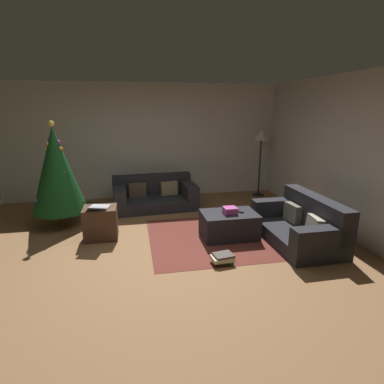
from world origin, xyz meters
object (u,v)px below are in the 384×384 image
at_px(couch_right, 302,224).
at_px(laptop, 98,205).
at_px(couch_left, 154,195).
at_px(corner_lamp, 261,140).
at_px(tv_remote, 239,211).
at_px(side_table, 101,223).
at_px(ottoman, 229,225).
at_px(christmas_tree, 57,170).
at_px(book_stack, 223,258).
at_px(gift_box, 230,211).

distance_m(couch_right, laptop, 3.23).
bearing_deg(couch_left, corner_lamp, -174.97).
distance_m(tv_remote, side_table, 2.25).
bearing_deg(side_table, ottoman, -9.31).
xyz_separation_m(christmas_tree, book_stack, (2.44, -1.93, -0.95)).
xyz_separation_m(gift_box, tv_remote, (0.17, 0.06, -0.04)).
relative_size(gift_box, side_table, 0.39).
bearing_deg(couch_right, christmas_tree, 68.94).
height_order(couch_left, couch_right, couch_right).
bearing_deg(side_table, couch_left, 57.71).
bearing_deg(christmas_tree, couch_right, -20.45).
bearing_deg(christmas_tree, laptop, -46.90).
xyz_separation_m(couch_right, christmas_tree, (-3.87, 1.44, 0.74)).
relative_size(gift_box, corner_lamp, 0.13).
xyz_separation_m(tv_remote, book_stack, (-0.53, -0.89, -0.35)).
distance_m(couch_left, laptop, 1.90).
distance_m(ottoman, laptop, 2.12).
bearing_deg(couch_right, couch_left, 43.09).
distance_m(couch_left, christmas_tree, 2.05).
height_order(couch_left, laptop, laptop).
distance_m(couch_right, christmas_tree, 4.20).
relative_size(book_stack, corner_lamp, 0.21).
relative_size(side_table, laptop, 1.14).
xyz_separation_m(christmas_tree, corner_lamp, (4.26, 1.23, 0.31)).
relative_size(couch_left, tv_remote, 11.02).
height_order(ottoman, gift_box, gift_box).
distance_m(couch_left, tv_remote, 2.25).
distance_m(laptop, corner_lamp, 4.14).
bearing_deg(couch_left, book_stack, 100.48).
height_order(christmas_tree, corner_lamp, christmas_tree).
bearing_deg(book_stack, side_table, 144.46).
relative_size(couch_left, ottoman, 1.98).
relative_size(ottoman, laptop, 1.95).
relative_size(ottoman, corner_lamp, 0.57).
relative_size(ottoman, gift_box, 4.34).
height_order(couch_right, ottoman, couch_right).
relative_size(ottoman, book_stack, 2.66).
bearing_deg(corner_lamp, tv_remote, -119.66).
bearing_deg(christmas_tree, couch_left, 25.34).
relative_size(couch_right, laptop, 3.58).
relative_size(couch_right, book_stack, 4.89).
bearing_deg(couch_right, ottoman, 69.74).
bearing_deg(laptop, ottoman, -7.74).
height_order(couch_right, book_stack, couch_right).
xyz_separation_m(gift_box, corner_lamp, (1.47, 2.33, 0.87)).
bearing_deg(tv_remote, ottoman, 155.29).
bearing_deg(laptop, book_stack, -34.03).
bearing_deg(tv_remote, book_stack, -150.74).
distance_m(ottoman, christmas_tree, 3.10).
bearing_deg(christmas_tree, side_table, -44.18).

